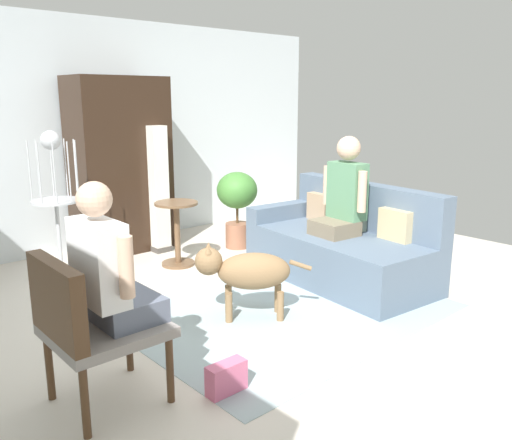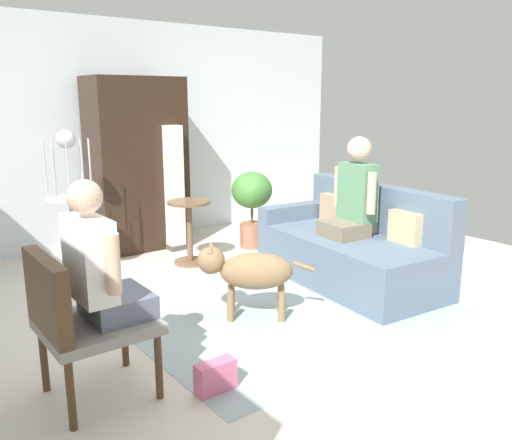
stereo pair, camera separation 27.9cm
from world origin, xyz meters
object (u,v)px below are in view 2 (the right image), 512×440
round_end_table (190,229)px  column_lamp (174,189)px  potted_plant (252,199)px  person_on_couch (354,195)px  person_on_armchair (98,266)px  dog (249,271)px  handbag (216,377)px  bird_cage_stand (70,198)px  couch (353,248)px  armoire_cabinet (137,164)px  armchair (76,315)px

round_end_table → column_lamp: (0.14, 0.57, 0.33)m
potted_plant → column_lamp: 0.90m
person_on_couch → person_on_armchair: size_ratio=1.11×
person_on_armchair → dog: person_on_armchair is taller
dog → handbag: 1.15m
round_end_table → bird_cage_stand: bearing=163.1°
couch → round_end_table: couch is taller
bird_cage_stand → handbag: (-0.06, -2.59, -0.68)m
person_on_armchair → armoire_cabinet: armoire_cabinet is taller
armchair → handbag: armchair is taller
couch → armoire_cabinet: 2.63m
dog → bird_cage_stand: bearing=112.2°
armoire_cabinet → couch: bearing=-64.8°
couch → potted_plant: size_ratio=2.14×
armoire_cabinet → handbag: 3.44m
person_on_armchair → round_end_table: 2.56m
dog → armoire_cabinet: 2.48m
round_end_table → potted_plant: potted_plant is taller
handbag → armoire_cabinet: bearing=72.0°
bird_cage_stand → potted_plant: 2.01m
handbag → person_on_couch: bearing=22.0°
couch → dog: size_ratio=2.49×
armchair → potted_plant: (2.72, 1.98, 0.04)m
armchair → person_on_armchair: size_ratio=1.09×
potted_plant → armoire_cabinet: armoire_cabinet is taller
armoire_cabinet → dog: bearing=-95.2°
potted_plant → round_end_table: bearing=-173.4°
round_end_table → potted_plant: bearing=6.6°
couch → armoire_cabinet: (-1.09, 2.30, 0.65)m
bird_cage_stand → armoire_cabinet: 1.14m
armchair → armoire_cabinet: bearing=58.6°
armchair → handbag: (0.67, -0.38, -0.44)m
armchair → column_lamp: (1.97, 2.45, 0.17)m
person_on_armchair → bird_cage_stand: 2.29m
potted_plant → column_lamp: (-0.75, 0.47, 0.13)m
person_on_armchair → column_lamp: bearing=53.3°
round_end_table → couch: bearing=-55.7°
couch → person_on_armchair: (-2.64, -0.48, 0.47)m
column_lamp → armoire_cabinet: size_ratio=0.73×
dog → person_on_couch: bearing=3.7°
bird_cage_stand → dog: bearing=-67.8°
person_on_armchair → potted_plant: 3.26m
couch → potted_plant: (-0.06, 1.50, 0.25)m
armoire_cabinet → person_on_couch: bearing=-65.7°
couch → bird_cage_stand: bird_cage_stand is taller
armoire_cabinet → column_lamp: bearing=-50.7°
couch → handbag: bearing=-157.9°
round_end_table → handbag: round_end_table is taller
handbag → potted_plant: bearing=49.0°
person_on_couch → dog: 1.35m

